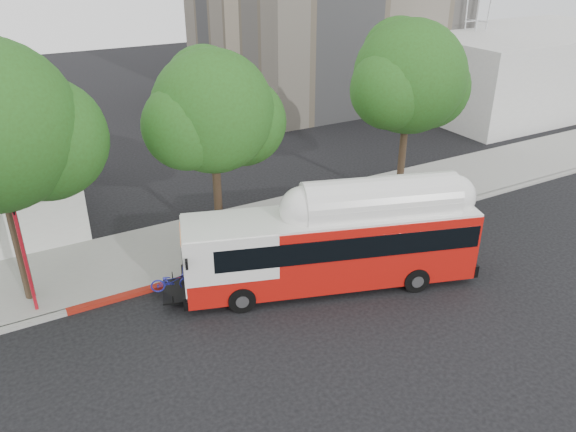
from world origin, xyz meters
name	(u,v)px	position (x,y,z in m)	size (l,w,h in m)	color
ground	(308,306)	(0.00, 0.00, 0.00)	(120.00, 120.00, 0.00)	black
sidewalk	(236,233)	(0.00, 6.50, 0.07)	(60.00, 5.00, 0.15)	gray
curb_strip	(261,258)	(0.00, 3.90, 0.07)	(60.00, 0.30, 0.15)	gray
red_curb_segment	(195,276)	(-3.00, 3.90, 0.08)	(10.00, 0.32, 0.16)	maroon
street_tree_left	(7,131)	(-8.53, 5.56, 6.60)	(6.67, 5.80, 9.74)	#2D2116
street_tree_mid	(222,115)	(-0.59, 6.06, 5.91)	(5.75, 5.00, 8.62)	#2D2116
street_tree_right	(415,80)	(9.44, 5.86, 6.26)	(6.21, 5.40, 9.18)	#2D2116
horizon_block	(524,68)	(30.00, 16.00, 3.00)	(20.00, 12.00, 6.00)	silver
transit_bus	(333,247)	(1.58, 0.84, 1.66)	(12.07, 5.73, 3.55)	red
signal_pole	(25,260)	(-8.91, 4.53, 2.22)	(0.12, 0.41, 4.33)	red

